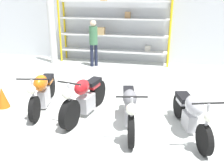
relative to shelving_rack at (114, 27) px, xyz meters
The scene contains 10 objects.
ground_plane 5.27m from the shelving_rack, 79.65° to the right, with size 30.00×30.00×0.00m, color silver.
back_wall 1.03m from the shelving_rack, 21.88° to the left, with size 30.00×0.08×3.60m.
shelving_rack is the anchor object (origin of this frame).
support_pillar 2.53m from the shelving_rack, 165.37° to the right, with size 0.28×0.28×3.60m.
motorcycle_orange 4.97m from the shelving_rack, 99.84° to the right, with size 0.73×2.05×1.02m.
motorcycle_red 5.10m from the shelving_rack, 86.14° to the right, with size 0.66×2.02×1.05m.
motorcycle_grey 5.61m from the shelving_rack, 74.76° to the right, with size 0.68×2.08×1.02m.
motorcycle_silver 6.05m from the shelving_rack, 62.82° to the right, with size 0.80×1.95×1.01m.
person_browsing 1.08m from the shelving_rack, 130.91° to the right, with size 0.45×0.45×1.81m.
traffic_cone 5.46m from the shelving_rack, 110.53° to the right, with size 0.32×0.32×0.55m.
Camera 1 is at (1.20, -5.16, 2.78)m, focal length 40.00 mm.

